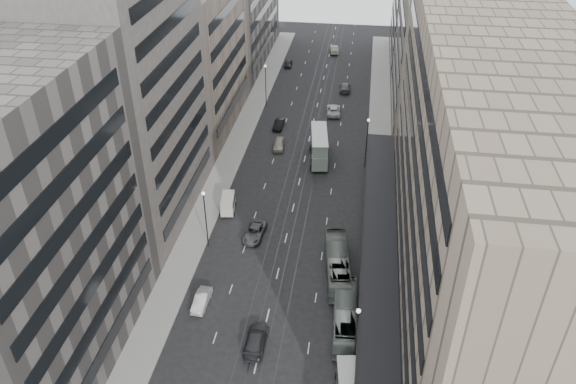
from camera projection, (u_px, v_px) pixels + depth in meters
The scene contains 27 objects.
ground at pixel (266, 322), 61.37m from camera, with size 220.00×220.00×0.00m, color black.
sidewalk_right at pixel (379, 159), 90.88m from camera, with size 4.00×125.00×0.15m, color gray.
sidewalk_left at pixel (235, 149), 93.72m from camera, with size 4.00×125.00×0.15m, color gray.
department_store at pixel (484, 183), 57.20m from camera, with size 19.20×60.00×30.00m.
building_right_mid at pixel (443, 60), 95.17m from camera, with size 15.00×28.00×24.00m, color #4B4641.
building_right_far at pixel (432, 1), 118.85m from camera, with size 15.00×32.00×28.00m, color #68635E.
building_left_a at pixel (5, 242), 49.04m from camera, with size 15.00×28.00×30.00m, color #68635E.
building_left_b at pixel (121, 96), 70.24m from camera, with size 15.00×26.00×34.00m, color #4B4641.
building_left_c at pixel (187, 57), 95.02m from camera, with size 15.00×28.00×25.00m, color gray.
lamp_right_near at pixel (356, 333), 53.22m from camera, with size 0.44×0.44×8.32m.
lamp_right_far at pixel (367, 137), 86.27m from camera, with size 0.44×0.44×8.32m.
lamp_left_near at pixel (205, 213), 69.56m from camera, with size 0.44×0.44×8.32m.
lamp_left_far at pixel (266, 81), 105.08m from camera, with size 0.44×0.44×8.32m.
bus_near at pixel (345, 316), 60.15m from camera, with size 2.47×10.57×2.94m, color gray.
bus_far at pixel (338, 264), 67.03m from camera, with size 2.61×11.16×3.11m, color gray.
double_decker at pixel (319, 146), 89.31m from camera, with size 3.63×9.07×4.83m.
vw_microbus at pixel (347, 381), 53.26m from camera, with size 2.51×4.67×2.41m.
panel_van at pixel (228, 203), 78.14m from camera, with size 2.28×4.00×2.40m.
sedan_1 at pixel (201, 300), 63.21m from camera, with size 1.44×4.13×1.36m, color beige.
sedan_2 at pixel (255, 232), 73.65m from camera, with size 2.35×5.10×1.42m, color #515153.
sedan_3 at pixel (256, 340), 58.29m from camera, with size 2.13×5.25×1.52m, color #29292C.
sedan_4 at pixel (279, 144), 93.68m from camera, with size 1.79×4.45×1.52m, color #A29586.
sedan_5 at pixel (279, 124), 100.01m from camera, with size 1.50×4.29×1.42m, color black.
sedan_6 at pixel (333, 110), 104.75m from camera, with size 2.53×5.48×1.52m, color silver.
sedan_7 at pixel (345, 87), 113.84m from camera, with size 2.07×5.09×1.48m, color #4F4F51.
sedan_8 at pixel (288, 63), 125.24m from camera, with size 1.64×4.08×1.39m, color #262629.
sedan_9 at pixel (334, 49), 132.62m from camera, with size 1.77×5.06×1.67m, color #9B9581.
Camera 1 is at (8.51, -42.59, 45.69)m, focal length 35.00 mm.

